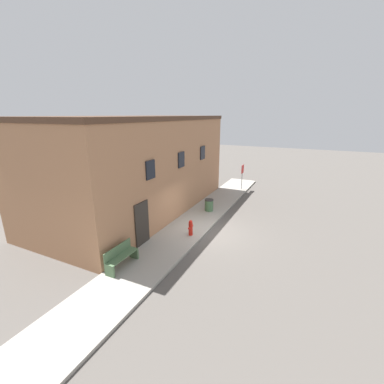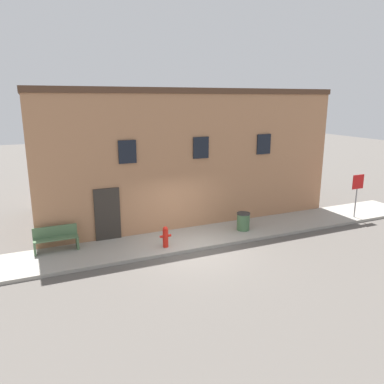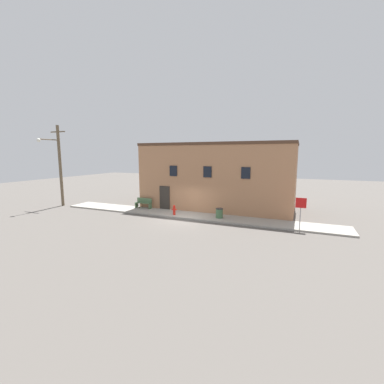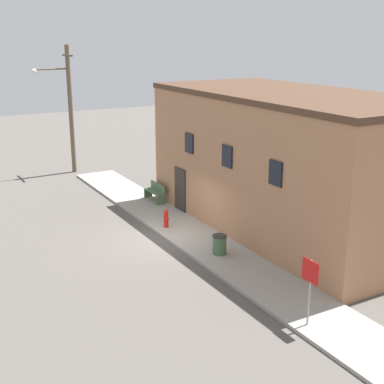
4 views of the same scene
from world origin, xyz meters
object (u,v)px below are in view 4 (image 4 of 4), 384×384
(fire_hydrant, at_px, (166,218))
(utility_pole, at_px, (68,106))
(stop_sign, at_px, (310,280))
(trash_bin, at_px, (219,244))
(bench, at_px, (155,192))

(fire_hydrant, height_order, utility_pole, utility_pole)
(utility_pole, bearing_deg, fire_hydrant, 2.13)
(stop_sign, distance_m, trash_bin, 5.87)
(bench, xyz_separation_m, trash_bin, (7.46, -0.84, -0.07))
(fire_hydrant, distance_m, trash_bin, 3.70)
(fire_hydrant, relative_size, stop_sign, 0.40)
(stop_sign, xyz_separation_m, utility_pole, (-21.52, -0.30, 2.59))
(bench, distance_m, utility_pole, 9.22)
(stop_sign, relative_size, utility_pole, 0.26)
(stop_sign, height_order, bench, stop_sign)
(stop_sign, xyz_separation_m, bench, (-13.20, 1.44, -0.98))
(fire_hydrant, relative_size, utility_pole, 0.11)
(stop_sign, distance_m, bench, 13.32)
(fire_hydrant, relative_size, bench, 0.52)
(fire_hydrant, xyz_separation_m, utility_pole, (-12.11, -0.45, 3.62))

